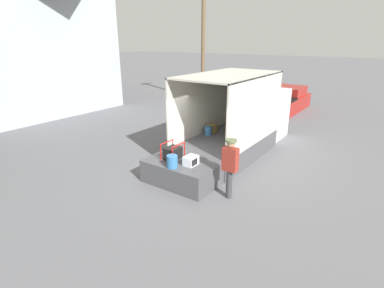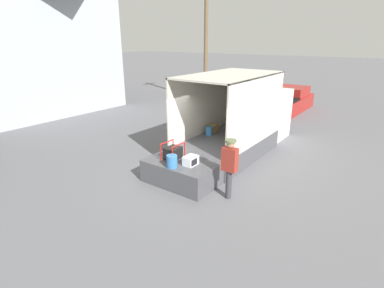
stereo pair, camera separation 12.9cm
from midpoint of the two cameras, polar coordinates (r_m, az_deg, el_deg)
ground_plane at (r=10.54m, az=0.16°, el=-5.80°), size 160.00×160.00×0.00m
box_truck at (r=13.34m, az=9.68°, el=3.82°), size 6.43×2.45×3.24m
tailgate_deck at (r=9.84m, az=-2.35°, el=-5.33°), size 1.49×2.33×0.75m
microwave at (r=9.36m, az=-0.61°, el=-3.18°), size 0.45×0.35×0.29m
portable_generator at (r=9.87m, az=-3.98°, el=-1.64°), size 0.67×0.53×0.54m
orange_bucket at (r=9.20m, az=-4.21°, el=-3.33°), size 0.34×0.34×0.39m
worker_person at (r=8.66m, az=6.85°, el=-3.50°), size 0.33×0.44×1.83m
pickup_truck_red at (r=20.84m, az=17.04°, el=7.87°), size 5.00×2.10×1.50m
house_backdrop at (r=22.67m, az=-29.76°, el=17.87°), size 9.04×8.25×9.47m
utility_pole at (r=22.93m, az=1.97°, el=19.09°), size 1.80×0.28×8.42m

